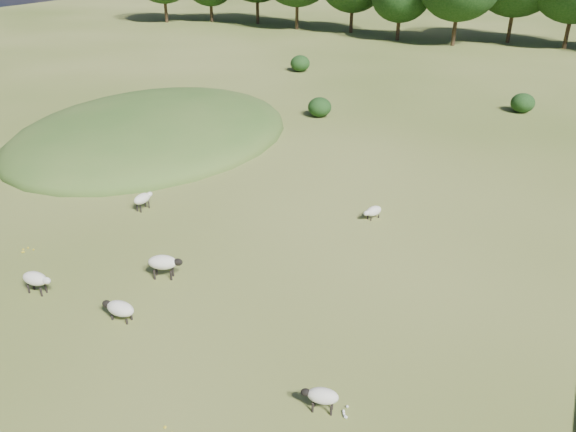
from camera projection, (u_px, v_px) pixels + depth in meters
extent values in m
plane|color=#41551A|center=(371.00, 127.00, 37.62)|extent=(160.00, 160.00, 0.00)
ellipsoid|color=#33561E|center=(153.00, 135.00, 36.22)|extent=(16.00, 20.00, 4.00)
cylinder|color=black|center=(166.00, 9.00, 80.18)|extent=(0.44, 0.44, 3.77)
cylinder|color=black|center=(211.00, 10.00, 81.03)|extent=(0.44, 0.44, 3.12)
cylinder|color=black|center=(257.00, 8.00, 78.76)|extent=(0.44, 0.44, 4.21)
cylinder|color=black|center=(297.00, 13.00, 74.42)|extent=(0.44, 0.44, 4.18)
cylinder|color=black|center=(351.00, 18.00, 72.02)|extent=(0.44, 0.44, 3.61)
cylinder|color=black|center=(398.00, 27.00, 67.00)|extent=(0.44, 0.44, 3.02)
cylinder|color=black|center=(455.00, 28.00, 63.68)|extent=(0.44, 0.44, 3.90)
cylinder|color=black|center=(510.00, 24.00, 65.31)|extent=(0.44, 0.44, 4.22)
cylinder|color=black|center=(568.00, 30.00, 62.07)|extent=(0.44, 0.44, 3.94)
ellipsoid|color=black|center=(320.00, 107.00, 39.51)|extent=(1.66, 1.66, 1.36)
ellipsoid|color=black|center=(523.00, 103.00, 40.45)|extent=(1.68, 1.68, 1.38)
ellipsoid|color=black|center=(300.00, 63.00, 52.31)|extent=(1.81, 1.81, 1.48)
ellipsoid|color=beige|center=(162.00, 262.00, 20.98)|extent=(1.23, 0.96, 0.56)
ellipsoid|color=black|center=(178.00, 262.00, 20.92)|extent=(0.43, 0.38, 0.28)
cylinder|color=black|center=(173.00, 272.00, 21.30)|extent=(0.08, 0.08, 0.40)
cylinder|color=black|center=(171.00, 275.00, 21.05)|extent=(0.08, 0.08, 0.40)
cylinder|color=black|center=(157.00, 271.00, 21.34)|extent=(0.08, 0.08, 0.40)
cylinder|color=black|center=(154.00, 275.00, 21.10)|extent=(0.08, 0.08, 0.40)
ellipsoid|color=beige|center=(142.00, 199.00, 26.22)|extent=(0.56, 0.95, 0.47)
ellipsoid|color=silver|center=(150.00, 194.00, 26.59)|extent=(0.25, 0.31, 0.24)
cylinder|color=black|center=(145.00, 204.00, 26.66)|extent=(0.07, 0.07, 0.34)
cylinder|color=black|center=(149.00, 205.00, 26.55)|extent=(0.07, 0.07, 0.34)
cylinder|color=black|center=(137.00, 208.00, 26.26)|extent=(0.07, 0.07, 0.34)
cylinder|color=black|center=(141.00, 209.00, 26.15)|extent=(0.07, 0.07, 0.34)
ellipsoid|color=beige|center=(323.00, 396.00, 15.14)|extent=(0.96, 0.67, 0.44)
ellipsoid|color=black|center=(306.00, 392.00, 15.21)|extent=(0.33, 0.28, 0.22)
cylinder|color=black|center=(313.00, 408.00, 15.27)|extent=(0.06, 0.06, 0.32)
cylinder|color=black|center=(314.00, 402.00, 15.45)|extent=(0.06, 0.06, 0.32)
cylinder|color=black|center=(331.00, 411.00, 15.17)|extent=(0.06, 0.06, 0.32)
cylinder|color=black|center=(332.00, 405.00, 15.36)|extent=(0.06, 0.06, 0.32)
ellipsoid|color=beige|center=(35.00, 279.00, 20.12)|extent=(1.04, 0.64, 0.51)
ellipsoid|color=silver|center=(47.00, 281.00, 19.93)|extent=(0.35, 0.28, 0.25)
cylinder|color=black|center=(46.00, 288.00, 20.33)|extent=(0.07, 0.07, 0.36)
cylinder|color=black|center=(41.00, 292.00, 20.12)|extent=(0.07, 0.07, 0.36)
cylinder|color=black|center=(33.00, 285.00, 20.51)|extent=(0.07, 0.07, 0.36)
cylinder|color=black|center=(28.00, 289.00, 20.30)|extent=(0.07, 0.07, 0.36)
ellipsoid|color=beige|center=(120.00, 309.00, 18.77)|extent=(1.07, 0.62, 0.53)
ellipsoid|color=black|center=(107.00, 304.00, 18.95)|extent=(0.35, 0.28, 0.26)
cylinder|color=black|center=(112.00, 317.00, 18.94)|extent=(0.07, 0.07, 0.19)
cylinder|color=black|center=(117.00, 313.00, 19.15)|extent=(0.07, 0.07, 0.19)
cylinder|color=black|center=(127.00, 322.00, 18.73)|extent=(0.07, 0.07, 0.19)
cylinder|color=black|center=(131.00, 317.00, 18.94)|extent=(0.07, 0.07, 0.19)
ellipsoid|color=beige|center=(374.00, 211.00, 25.50)|extent=(0.78, 0.97, 0.44)
ellipsoid|color=silver|center=(366.00, 213.00, 25.23)|extent=(0.31, 0.34, 0.22)
cylinder|color=black|center=(371.00, 219.00, 25.42)|extent=(0.06, 0.06, 0.16)
cylinder|color=black|center=(368.00, 218.00, 25.57)|extent=(0.06, 0.06, 0.16)
cylinder|color=black|center=(379.00, 216.00, 25.69)|extent=(0.06, 0.06, 0.16)
cylinder|color=black|center=(375.00, 215.00, 25.85)|extent=(0.06, 0.06, 0.16)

